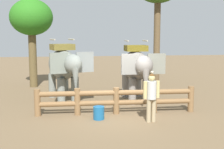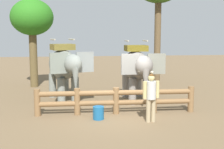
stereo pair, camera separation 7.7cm
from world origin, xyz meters
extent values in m
plane|color=brown|center=(0.00, 0.00, 0.00)|extent=(60.00, 60.00, 0.00)
cylinder|color=brown|center=(-3.06, 0.06, 0.53)|extent=(0.24, 0.24, 1.05)
cylinder|color=brown|center=(-1.53, 0.02, 0.53)|extent=(0.24, 0.24, 1.05)
cylinder|color=brown|center=(0.00, -0.02, 0.53)|extent=(0.24, 0.24, 1.05)
cylinder|color=brown|center=(1.53, -0.06, 0.53)|extent=(0.24, 0.24, 1.05)
cylinder|color=brown|center=(3.06, -0.10, 0.53)|extent=(0.24, 0.24, 1.05)
cylinder|color=brown|center=(0.00, -0.02, 0.45)|extent=(6.12, 0.36, 0.20)
cylinder|color=brown|center=(0.00, -0.02, 0.85)|extent=(6.12, 0.36, 0.20)
cylinder|color=slate|center=(-1.60, 2.15, 0.59)|extent=(0.36, 0.36, 1.19)
cylinder|color=slate|center=(-2.22, 1.95, 0.59)|extent=(0.36, 0.36, 1.19)
cylinder|color=slate|center=(-2.10, 3.67, 0.59)|extent=(0.36, 0.36, 1.19)
cylinder|color=slate|center=(-2.72, 3.47, 0.59)|extent=(0.36, 0.36, 1.19)
ellipsoid|color=slate|center=(-2.16, 2.81, 1.71)|extent=(1.95, 2.91, 1.38)
ellipsoid|color=slate|center=(-1.67, 1.31, 1.88)|extent=(0.99, 1.08, 0.85)
cube|color=slate|center=(-1.16, 1.59, 1.93)|extent=(0.79, 0.36, 0.89)
cube|color=slate|center=(-2.25, 1.23, 1.93)|extent=(0.79, 0.36, 0.89)
cone|color=slate|center=(-1.57, 1.01, 1.20)|extent=(0.32, 0.32, 1.09)
cube|color=brown|center=(-2.16, 2.81, 2.54)|extent=(1.23, 1.16, 0.28)
cylinder|color=#A59E8C|center=(-1.73, 2.95, 2.89)|extent=(0.31, 0.78, 0.07)
cylinder|color=#A59E8C|center=(-2.59, 2.67, 2.89)|extent=(0.31, 0.78, 0.07)
cylinder|color=gray|center=(1.59, 1.46, 0.58)|extent=(0.35, 0.35, 1.16)
cylinder|color=gray|center=(0.95, 1.45, 0.58)|extent=(0.35, 0.35, 1.16)
cylinder|color=gray|center=(1.56, 3.03, 0.58)|extent=(0.35, 0.35, 1.16)
cylinder|color=gray|center=(0.92, 3.02, 0.58)|extent=(0.35, 0.35, 1.16)
ellipsoid|color=gray|center=(1.25, 2.24, 1.67)|extent=(1.21, 2.64, 1.36)
ellipsoid|color=gray|center=(1.28, 0.69, 1.84)|extent=(0.76, 0.89, 0.83)
cube|color=gray|center=(1.85, 0.81, 1.89)|extent=(0.78, 0.13, 0.87)
cube|color=gray|center=(0.72, 0.79, 1.89)|extent=(0.78, 0.13, 0.87)
cone|color=gray|center=(1.29, 0.39, 1.18)|extent=(0.31, 0.31, 1.07)
cone|color=beige|center=(1.44, 0.48, 1.60)|extent=(0.35, 0.10, 0.15)
cone|color=beige|center=(1.14, 0.47, 1.60)|extent=(0.35, 0.10, 0.15)
cube|color=brown|center=(1.25, 2.24, 2.48)|extent=(1.00, 0.89, 0.27)
cylinder|color=#A59E8C|center=(1.70, 2.25, 2.83)|extent=(0.08, 0.79, 0.07)
cylinder|color=#A59E8C|center=(0.81, 2.23, 2.83)|extent=(0.08, 0.79, 0.07)
cylinder|color=tan|center=(1.18, -1.25, 0.42)|extent=(0.16, 0.16, 0.84)
cylinder|color=tan|center=(0.99, -1.28, 0.42)|extent=(0.16, 0.16, 0.84)
cylinder|color=#B6B7B7|center=(1.09, -1.26, 1.17)|extent=(0.39, 0.39, 0.65)
cylinder|color=tan|center=(1.33, -1.23, 1.18)|extent=(0.14, 0.14, 0.61)
cylinder|color=tan|center=(0.84, -1.30, 1.18)|extent=(0.14, 0.14, 0.61)
sphere|color=tan|center=(1.09, -1.26, 1.61)|extent=(0.23, 0.23, 0.23)
sphere|color=#593819|center=(1.09, -1.26, 1.67)|extent=(0.18, 0.18, 0.18)
cylinder|color=brown|center=(3.56, 6.71, 2.73)|extent=(0.40, 0.40, 5.47)
cylinder|color=brown|center=(-4.02, 6.58, 1.71)|extent=(0.46, 0.46, 3.42)
ellipsoid|color=#276C19|center=(-4.02, 6.58, 4.10)|extent=(2.48, 2.48, 2.11)
cylinder|color=#19598C|center=(-0.76, -0.69, 0.24)|extent=(0.41, 0.41, 0.49)
camera|label=1|loc=(-1.68, -11.31, 3.17)|focal=47.36mm
camera|label=2|loc=(-1.60, -11.32, 3.17)|focal=47.36mm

